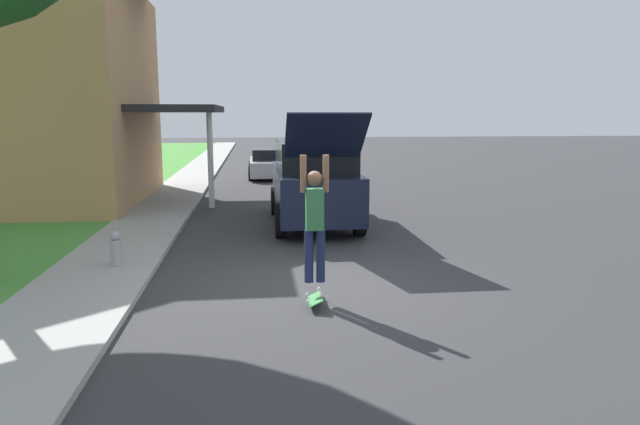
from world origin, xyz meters
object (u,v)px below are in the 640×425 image
at_px(suv_parked, 313,179).
at_px(skateboard, 315,298).
at_px(skateboarder, 315,218).
at_px(fire_hydrant, 116,248).
at_px(car_down_street, 270,164).

bearing_deg(suv_parked, skateboard, -95.62).
bearing_deg(skateboard, suv_parked, 84.38).
relative_size(skateboarder, fire_hydrant, 2.97).
distance_m(car_down_street, skateboarder, 17.02).
bearing_deg(suv_parked, skateboarder, -95.64).
xyz_separation_m(skateboarder, fire_hydrant, (-3.28, 2.11, -0.86)).
bearing_deg(skateboarder, car_down_street, 90.55).
bearing_deg(fire_hydrant, skateboarder, -32.71).
height_order(car_down_street, fire_hydrant, car_down_street).
bearing_deg(suv_parked, car_down_street, 93.97).
distance_m(skateboarder, skateboard, 1.17).
bearing_deg(fire_hydrant, car_down_street, 78.17).
distance_m(skateboard, fire_hydrant, 3.96).
xyz_separation_m(suv_parked, fire_hydrant, (-3.88, -3.95, -0.72)).
xyz_separation_m(skateboarder, skateboard, (-0.01, -0.09, -1.17)).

